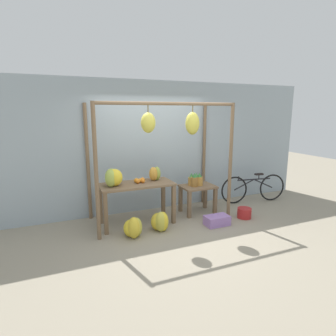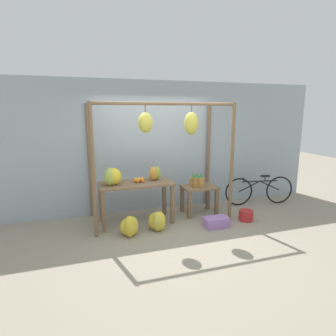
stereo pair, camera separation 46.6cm
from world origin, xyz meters
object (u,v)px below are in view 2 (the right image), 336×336
(orange_pile, at_px, (139,180))
(pineapple_cluster, at_px, (197,181))
(parked_bicycle, at_px, (259,190))
(papaya_pile, at_px, (154,173))
(banana_pile_on_table, at_px, (112,177))
(blue_bucket, at_px, (246,215))
(banana_pile_ground_right, at_px, (158,221))
(banana_pile_ground_left, at_px, (130,226))
(fruit_crate_white, at_px, (216,222))

(orange_pile, relative_size, pineapple_cluster, 0.75)
(parked_bicycle, xyz_separation_m, papaya_pile, (-2.57, -0.08, 0.60))
(banana_pile_on_table, height_order, papaya_pile, banana_pile_on_table)
(blue_bucket, bearing_deg, orange_pile, 163.21)
(banana_pile_ground_right, xyz_separation_m, papaya_pile, (0.12, 0.61, 0.76))
(orange_pile, bearing_deg, parked_bicycle, 2.94)
(banana_pile_on_table, height_order, pineapple_cluster, banana_pile_on_table)
(pineapple_cluster, bearing_deg, orange_pile, -178.04)
(banana_pile_ground_right, height_order, papaya_pile, papaya_pile)
(banana_pile_ground_left, bearing_deg, blue_bucket, -0.47)
(banana_pile_ground_right, height_order, blue_bucket, banana_pile_ground_right)
(pineapple_cluster, bearing_deg, fruit_crate_white, -85.06)
(pineapple_cluster, bearing_deg, banana_pile_ground_right, -150.56)
(fruit_crate_white, bearing_deg, pineapple_cluster, 94.94)
(pineapple_cluster, distance_m, parked_bicycle, 1.69)
(banana_pile_ground_left, distance_m, blue_bucket, 2.36)
(banana_pile_on_table, relative_size, orange_pile, 1.68)
(pineapple_cluster, bearing_deg, banana_pile_on_table, -176.99)
(banana_pile_on_table, height_order, orange_pile, banana_pile_on_table)
(orange_pile, xyz_separation_m, fruit_crate_white, (1.32, -0.72, -0.75))
(banana_pile_ground_left, distance_m, papaya_pile, 1.20)
(banana_pile_ground_right, bearing_deg, banana_pile_ground_left, -174.06)
(orange_pile, distance_m, banana_pile_ground_right, 0.89)
(banana_pile_on_table, bearing_deg, papaya_pile, 7.61)
(parked_bicycle, bearing_deg, banana_pile_ground_right, -165.55)
(orange_pile, relative_size, banana_pile_ground_left, 0.53)
(banana_pile_ground_left, relative_size, papaya_pile, 1.38)
(papaya_pile, bearing_deg, fruit_crate_white, -38.43)
(banana_pile_ground_right, xyz_separation_m, blue_bucket, (1.83, -0.07, -0.08))
(blue_bucket, bearing_deg, pineapple_cluster, 140.22)
(orange_pile, bearing_deg, banana_pile_ground_left, -117.72)
(banana_pile_ground_left, xyz_separation_m, parked_bicycle, (3.21, 0.75, 0.17))
(banana_pile_ground_right, height_order, parked_bicycle, parked_bicycle)
(banana_pile_on_table, bearing_deg, parked_bicycle, 3.33)
(banana_pile_on_table, height_order, banana_pile_ground_left, banana_pile_on_table)
(parked_bicycle, bearing_deg, pineapple_cluster, -176.32)
(fruit_crate_white, height_order, blue_bucket, blue_bucket)
(banana_pile_on_table, xyz_separation_m, pineapple_cluster, (1.78, 0.09, -0.24))
(banana_pile_ground_left, distance_m, banana_pile_ground_right, 0.53)
(banana_pile_ground_right, xyz_separation_m, parked_bicycle, (2.68, 0.69, 0.17))
(parked_bicycle, height_order, papaya_pile, papaya_pile)
(banana_pile_on_table, xyz_separation_m, fruit_crate_white, (1.84, -0.67, -0.87))
(banana_pile_ground_left, bearing_deg, parked_bicycle, 13.08)
(blue_bucket, bearing_deg, banana_pile_ground_right, 177.68)
(banana_pile_ground_left, height_order, papaya_pile, papaya_pile)
(blue_bucket, bearing_deg, banana_pile_ground_left, 179.53)
(orange_pile, bearing_deg, pineapple_cluster, 1.96)
(orange_pile, xyz_separation_m, pineapple_cluster, (1.25, 0.04, -0.12))
(banana_pile_ground_left, bearing_deg, fruit_crate_white, -4.27)
(pineapple_cluster, height_order, fruit_crate_white, pineapple_cluster)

